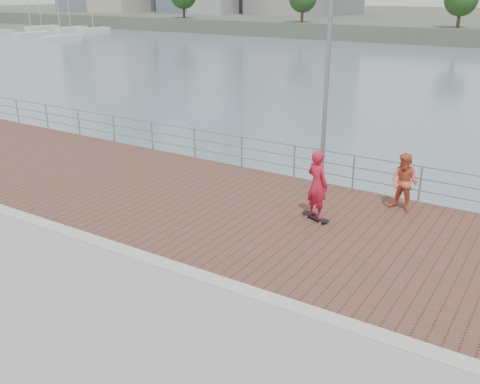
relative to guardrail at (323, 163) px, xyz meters
The scene contains 9 objects.
water 7.50m from the guardrail, 90.00° to the right, with size 400.00×400.00×0.00m, color slate.
brick_lane 3.47m from the guardrail, 90.00° to the right, with size 40.00×6.80×0.02m, color brown.
curb 7.03m from the guardrail, 90.00° to the right, with size 40.00×0.40×0.06m, color #B7B5AD.
guardrail is the anchor object (origin of this frame).
street_lamp 4.16m from the guardrail, 80.24° to the right, with size 0.49×1.41×6.66m.
skateboard 3.11m from the guardrail, 69.38° to the right, with size 0.87×0.51×0.10m.
skateboarder 3.07m from the guardrail, 69.38° to the right, with size 0.68×0.45×1.87m, color red.
bystander 3.01m from the guardrail, 18.29° to the right, with size 0.81×0.63×1.66m, color #D55D3E.
marina 96.62m from the guardrail, 146.89° to the left, with size 27.88×21.98×10.72m.
Camera 1 is at (6.44, -8.21, 5.92)m, focal length 40.00 mm.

